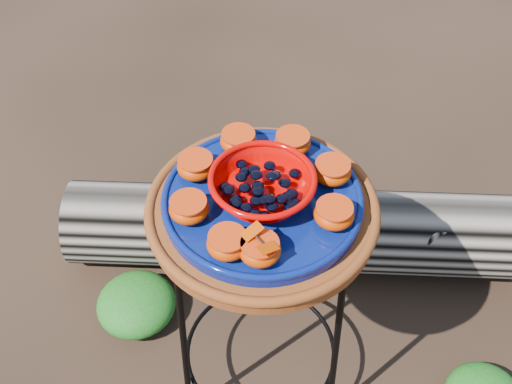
{
  "coord_description": "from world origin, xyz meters",
  "views": [
    {
      "loc": [
        0.02,
        -0.86,
        1.71
      ],
      "look_at": [
        -0.01,
        0.0,
        0.78
      ],
      "focal_mm": 45.0,
      "sensor_mm": 36.0,
      "label": 1
    }
  ],
  "objects_px": {
    "driftwood_log": "(294,229)",
    "terracotta_saucer": "(262,212)",
    "cobalt_plate": "(262,201)",
    "plant_stand": "(261,310)",
    "red_bowl": "(262,187)"
  },
  "relations": [
    {
      "from": "driftwood_log",
      "to": "red_bowl",
      "type": "bearing_deg",
      "value": -101.57
    },
    {
      "from": "terracotta_saucer",
      "to": "cobalt_plate",
      "type": "bearing_deg",
      "value": 0.0
    },
    {
      "from": "red_bowl",
      "to": "cobalt_plate",
      "type": "bearing_deg",
      "value": 0.0
    },
    {
      "from": "plant_stand",
      "to": "cobalt_plate",
      "type": "distance_m",
      "value": 0.4
    },
    {
      "from": "plant_stand",
      "to": "driftwood_log",
      "type": "xyz_separation_m",
      "value": [
        0.09,
        0.44,
        -0.22
      ]
    },
    {
      "from": "plant_stand",
      "to": "terracotta_saucer",
      "type": "bearing_deg",
      "value": 0.0
    },
    {
      "from": "driftwood_log",
      "to": "plant_stand",
      "type": "bearing_deg",
      "value": -101.57
    },
    {
      "from": "cobalt_plate",
      "to": "driftwood_log",
      "type": "relative_size",
      "value": 0.28
    },
    {
      "from": "plant_stand",
      "to": "driftwood_log",
      "type": "distance_m",
      "value": 0.5
    },
    {
      "from": "driftwood_log",
      "to": "terracotta_saucer",
      "type": "bearing_deg",
      "value": -101.57
    },
    {
      "from": "cobalt_plate",
      "to": "plant_stand",
      "type": "bearing_deg",
      "value": 0.0
    },
    {
      "from": "terracotta_saucer",
      "to": "cobalt_plate",
      "type": "distance_m",
      "value": 0.03
    },
    {
      "from": "plant_stand",
      "to": "red_bowl",
      "type": "relative_size",
      "value": 3.49
    },
    {
      "from": "plant_stand",
      "to": "cobalt_plate",
      "type": "bearing_deg",
      "value": 0.0
    },
    {
      "from": "cobalt_plate",
      "to": "terracotta_saucer",
      "type": "bearing_deg",
      "value": 0.0
    }
  ]
}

